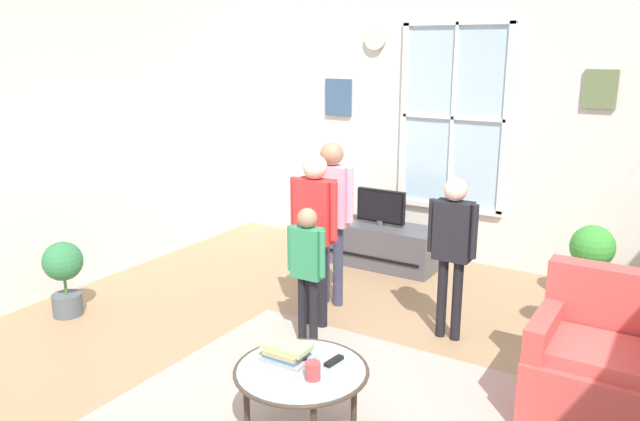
{
  "coord_description": "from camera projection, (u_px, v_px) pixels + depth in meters",
  "views": [
    {
      "loc": [
        1.91,
        -3.02,
        2.16
      ],
      "look_at": [
        -0.28,
        0.54,
        1.06
      ],
      "focal_mm": 34.98,
      "sensor_mm": 36.0,
      "label": 1
    }
  ],
  "objects": [
    {
      "name": "remote_near_books",
      "position": [
        334.0,
        361.0,
        3.56
      ],
      "size": [
        0.06,
        0.14,
        0.02
      ],
      "primitive_type": "cube",
      "rotation": [
        0.0,
        0.0,
        -0.12
      ],
      "color": "black",
      "rests_on": "coffee_table"
    },
    {
      "name": "person_green_shirt",
      "position": [
        307.0,
        261.0,
        4.51
      ],
      "size": [
        0.32,
        0.14,
        1.05
      ],
      "color": "black",
      "rests_on": "ground_plane"
    },
    {
      "name": "remote_near_cup",
      "position": [
        304.0,
        357.0,
        3.61
      ],
      "size": [
        0.11,
        0.14,
        0.02
      ],
      "primitive_type": "cube",
      "rotation": [
        0.0,
        0.0,
        0.57
      ],
      "color": "black",
      "rests_on": "coffee_table"
    },
    {
      "name": "potted_plant_corner",
      "position": [
        64.0,
        272.0,
        5.1
      ],
      "size": [
        0.32,
        0.32,
        0.63
      ],
      "color": "#4C565B",
      "rests_on": "ground_plane"
    },
    {
      "name": "coffee_table",
      "position": [
        301.0,
        373.0,
        3.5
      ],
      "size": [
        0.77,
        0.77,
        0.42
      ],
      "color": "#99B2B7",
      "rests_on": "ground_plane"
    },
    {
      "name": "tv_stand",
      "position": [
        380.0,
        245.0,
        6.33
      ],
      "size": [
        1.17,
        0.47,
        0.43
      ],
      "color": "#4C4C51",
      "rests_on": "ground_plane"
    },
    {
      "name": "person_black_shirt",
      "position": [
        453.0,
        240.0,
        4.59
      ],
      "size": [
        0.38,
        0.17,
        1.25
      ],
      "color": "black",
      "rests_on": "ground_plane"
    },
    {
      "name": "side_wall_left",
      "position": [
        16.0,
        149.0,
        5.14
      ],
      "size": [
        0.12,
        6.04,
        2.7
      ],
      "color": "silver",
      "rests_on": "ground_plane"
    },
    {
      "name": "book_stack",
      "position": [
        287.0,
        352.0,
        3.59
      ],
      "size": [
        0.27,
        0.19,
        0.1
      ],
      "color": "#ABA1A5",
      "rests_on": "coffee_table"
    },
    {
      "name": "person_pink_shirt",
      "position": [
        332.0,
        205.0,
        5.2
      ],
      "size": [
        0.43,
        0.19,
        1.41
      ],
      "color": "#333851",
      "rests_on": "ground_plane"
    },
    {
      "name": "armchair",
      "position": [
        600.0,
        367.0,
        3.69
      ],
      "size": [
        0.76,
        0.74,
        0.87
      ],
      "color": "#D14C47",
      "rests_on": "ground_plane"
    },
    {
      "name": "television",
      "position": [
        381.0,
        207.0,
        6.22
      ],
      "size": [
        0.51,
        0.08,
        0.36
      ],
      "color": "#4C4C4C",
      "rests_on": "tv_stand"
    },
    {
      "name": "potted_plant_by_window",
      "position": [
        591.0,
        256.0,
        5.31
      ],
      "size": [
        0.37,
        0.37,
        0.7
      ],
      "color": "#9E6B4C",
      "rests_on": "ground_plane"
    },
    {
      "name": "ground_plane",
      "position": [
        313.0,
        395.0,
        4.01
      ],
      "size": [
        6.29,
        6.64,
        0.02
      ],
      "primitive_type": "cube",
      "color": "#9E7A56"
    },
    {
      "name": "back_wall",
      "position": [
        477.0,
        130.0,
        6.2
      ],
      "size": [
        5.69,
        0.17,
        2.7
      ],
      "color": "silver",
      "rests_on": "ground_plane"
    },
    {
      "name": "person_red_shirt",
      "position": [
        315.0,
        221.0,
        4.79
      ],
      "size": [
        0.42,
        0.19,
        1.38
      ],
      "color": "black",
      "rests_on": "ground_plane"
    },
    {
      "name": "cup",
      "position": [
        313.0,
        371.0,
        3.38
      ],
      "size": [
        0.09,
        0.09,
        0.1
      ],
      "primitive_type": "cylinder",
      "color": "#BF3F3F",
      "rests_on": "coffee_table"
    }
  ]
}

